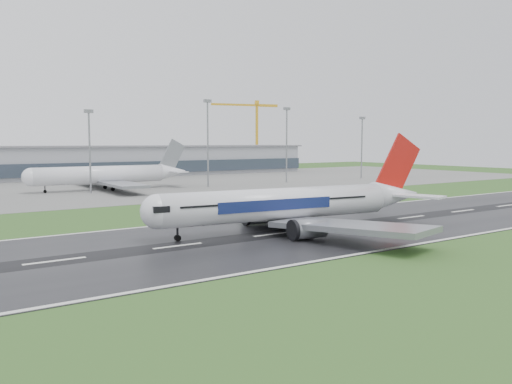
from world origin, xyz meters
TOP-DOWN VIEW (x-y plane):
  - ground at (0.00, 0.00)m, footprint 520.00×520.00m
  - runway at (0.00, 0.00)m, footprint 400.00×45.00m
  - apron at (0.00, 125.00)m, footprint 400.00×130.00m
  - terminal at (0.00, 185.00)m, footprint 240.00×36.00m
  - main_airliner at (-13.39, 0.96)m, footprint 69.60×66.97m
  - parked_airliner at (-16.12, 109.09)m, footprint 62.48×58.30m
  - tower_crane at (112.37, 200.00)m, footprint 44.05×12.84m
  - floodmast_2 at (-24.89, 100.00)m, footprint 0.64×0.64m
  - floodmast_3 at (21.07, 100.00)m, footprint 0.64×0.64m
  - floodmast_4 at (59.88, 100.00)m, footprint 0.64×0.64m
  - floodmast_5 at (105.55, 100.00)m, footprint 0.64×0.64m

SIDE VIEW (x-z plane):
  - ground at x=0.00m, z-range 0.00..0.00m
  - apron at x=0.00m, z-range 0.00..0.08m
  - runway at x=0.00m, z-range 0.00..0.10m
  - terminal at x=0.00m, z-range 0.00..15.00m
  - parked_airliner at x=-16.12m, z-range 0.08..18.14m
  - main_airliner at x=-13.39m, z-range 0.10..18.69m
  - floodmast_2 at x=-24.89m, z-range 0.00..27.44m
  - floodmast_5 at x=105.55m, z-range 0.00..28.51m
  - floodmast_4 at x=59.88m, z-range 0.00..31.30m
  - floodmast_3 at x=21.07m, z-range 0.00..32.89m
  - tower_crane at x=112.37m, z-range 0.00..44.16m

